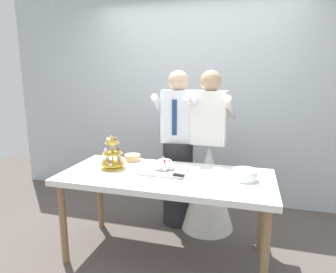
{
  "coord_description": "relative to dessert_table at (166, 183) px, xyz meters",
  "views": [
    {
      "loc": [
        0.66,
        -2.26,
        1.59
      ],
      "look_at": [
        -0.02,
        0.15,
        1.07
      ],
      "focal_mm": 30.95,
      "sensor_mm": 36.0,
      "label": 1
    }
  ],
  "objects": [
    {
      "name": "plate_stack",
      "position": [
        0.65,
        0.04,
        0.12
      ],
      "size": [
        0.2,
        0.2,
        0.09
      ],
      "color": "white",
      "rests_on": "dessert_table"
    },
    {
      "name": "person_bride",
      "position": [
        0.28,
        0.63,
        -0.12
      ],
      "size": [
        0.56,
        0.56,
        1.66
      ],
      "color": "white",
      "rests_on": "ground_plane"
    },
    {
      "name": "person_groom",
      "position": [
        -0.05,
        0.64,
        0.05
      ],
      "size": [
        0.51,
        0.54,
        1.66
      ],
      "color": "#232328",
      "rests_on": "ground_plane"
    },
    {
      "name": "ground_plane",
      "position": [
        0.0,
        0.0,
        -0.7
      ],
      "size": [
        8.0,
        8.0,
        0.0
      ],
      "primitive_type": "plane",
      "color": "#564C47"
    },
    {
      "name": "round_cake",
      "position": [
        -0.42,
        0.28,
        0.1
      ],
      "size": [
        0.24,
        0.24,
        0.07
      ],
      "color": "white",
      "rests_on": "dessert_table"
    },
    {
      "name": "rear_wall",
      "position": [
        0.0,
        1.39,
        0.75
      ],
      "size": [
        5.2,
        0.1,
        2.9
      ],
      "primitive_type": "cube",
      "color": "silver",
      "rests_on": "ground_plane"
    },
    {
      "name": "main_cake_tray",
      "position": [
        -0.04,
        0.07,
        0.11
      ],
      "size": [
        0.43,
        0.32,
        0.13
      ],
      "color": "silver",
      "rests_on": "dessert_table"
    },
    {
      "name": "dessert_table",
      "position": [
        0.0,
        0.0,
        0.0
      ],
      "size": [
        1.8,
        0.8,
        0.78
      ],
      "color": "white",
      "rests_on": "ground_plane"
    },
    {
      "name": "cupcake_stand",
      "position": [
        -0.51,
        0.03,
        0.19
      ],
      "size": [
        0.23,
        0.23,
        0.31
      ],
      "color": "gold",
      "rests_on": "dessert_table"
    }
  ]
}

